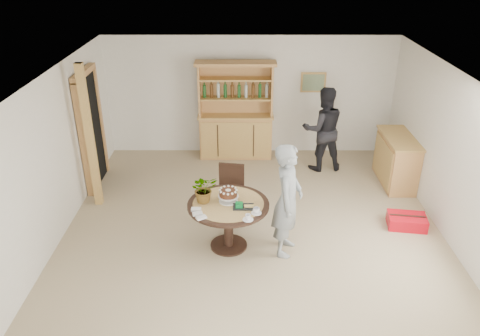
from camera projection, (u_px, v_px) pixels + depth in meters
name	position (u px, v px, depth m)	size (l,w,h in m)	color
ground	(253.00, 243.00, 7.21)	(7.00, 7.00, 0.00)	tan
room_shell	(255.00, 138.00, 6.45)	(6.04, 7.04, 2.52)	white
doorway	(91.00, 128.00, 8.52)	(0.13, 1.10, 2.18)	black
pine_post	(90.00, 138.00, 7.74)	(0.12, 0.12, 2.50)	tan
hutch	(236.00, 125.00, 9.81)	(1.62, 0.54, 2.04)	tan
sideboard	(397.00, 160.00, 8.79)	(0.54, 1.26, 0.94)	tan
dining_table	(228.00, 212.00, 6.87)	(1.20, 1.20, 0.76)	black
dining_chair	(230.00, 189.00, 7.64)	(0.48, 0.48, 0.95)	black
birthday_cake	(228.00, 194.00, 6.79)	(0.30, 0.30, 0.20)	white
flower_vase	(204.00, 189.00, 6.75)	(0.38, 0.33, 0.42)	#3F7233
gift_tray	(243.00, 206.00, 6.68)	(0.30, 0.20, 0.08)	black
coffee_cup_a	(256.00, 211.00, 6.53)	(0.15, 0.15, 0.09)	white
coffee_cup_b	(248.00, 218.00, 6.38)	(0.15, 0.15, 0.08)	white
napkins	(198.00, 213.00, 6.51)	(0.24, 0.33, 0.03)	white
teen_boy	(288.00, 200.00, 6.66)	(0.63, 0.41, 1.73)	gray
adult_person	(323.00, 129.00, 9.18)	(0.83, 0.64, 1.70)	black
red_suitcase	(407.00, 221.00, 7.57)	(0.65, 0.48, 0.21)	red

